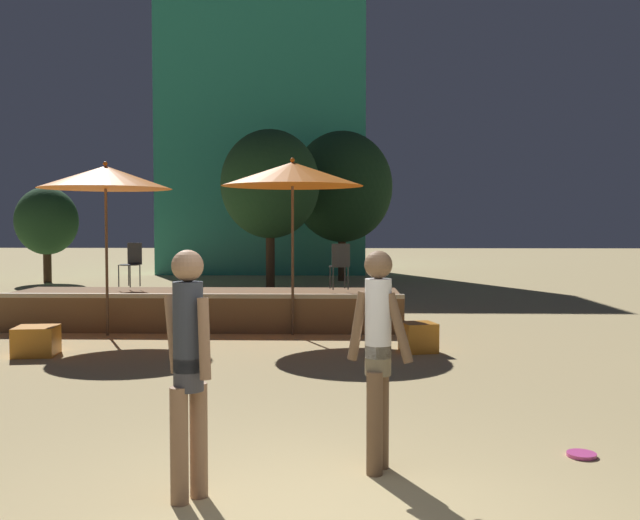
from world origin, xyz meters
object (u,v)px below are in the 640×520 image
Objects in this scene: patio_umbrella_0 at (292,174)px; person_1 at (378,351)px; person_0 at (188,363)px; cube_seat_0 at (36,341)px; frisbee_disc at (582,455)px; cube_seat_2 at (418,337)px; background_tree_2 at (342,187)px; bistro_chair_1 at (340,262)px; patio_umbrella_1 at (105,178)px; background_tree_0 at (47,221)px; bistro_chair_0 at (132,260)px; background_tree_1 at (270,184)px.

patio_umbrella_0 is 7.54m from person_1.
patio_umbrella_0 reaches higher than person_0.
cube_seat_0 is 2.77× the size of frisbee_disc.
background_tree_2 is (-1.20, 14.61, 3.17)m from cube_seat_2.
background_tree_2 is at bearing -102.27° from bistro_chair_1.
background_tree_2 is (0.90, 12.93, 0.49)m from patio_umbrella_0.
patio_umbrella_1 is 8.51m from person_0.
person_0 is 0.54× the size of background_tree_0.
background_tree_0 is at bearing -58.17° from bistro_chair_1.
bistro_chair_0 is (0.34, 3.90, 1.06)m from cube_seat_0.
bistro_chair_0 is 0.17× the size of background_tree_2.
bistro_chair_1 is 0.18× the size of background_tree_1.
person_0 is 2.01× the size of bistro_chair_1.
patio_umbrella_0 is at bearing -93.99° from background_tree_2.
background_tree_0 is at bearing 128.64° from patio_umbrella_0.
bistro_chair_1 reaches higher than frisbee_disc.
patio_umbrella_0 reaches higher than person_1.
person_0 is at bearing -91.54° from patio_umbrella_0.
patio_umbrella_0 is 3.57× the size of bistro_chair_0.
person_0 is (3.58, -5.66, 0.78)m from cube_seat_0.
bistro_chair_0 is (-3.24, 9.57, 0.28)m from person_0.
cube_seat_2 is 5.17m from frisbee_disc.
bistro_chair_1 is 14.92m from background_tree_0.
cube_seat_2 is 17.90m from background_tree_0.
patio_umbrella_0 is 0.96× the size of background_tree_0.
cube_seat_2 is 0.34× the size of person_1.
background_tree_2 is (4.69, 15.11, 3.18)m from cube_seat_0.
bistro_chair_1 reaches higher than cube_seat_0.
cube_seat_0 is at bearing 145.72° from frisbee_disc.
patio_umbrella_1 reaches higher than cube_seat_2.
frisbee_disc is (2.09, -7.88, -1.26)m from bistro_chair_1.
frisbee_disc is at bearing -56.30° from background_tree_0.
background_tree_2 is at bearing 72.76° from cube_seat_0.
background_tree_1 is (2.42, 11.79, 3.08)m from cube_seat_0.
frisbee_disc is 20.10m from background_tree_2.
patio_umbrella_0 is at bearing 29.96° from cube_seat_0.
bistro_chair_0 and bistro_chair_1 have the same top height.
patio_umbrella_1 is at bearing -63.01° from background_tree_0.
bistro_chair_1 is (0.86, 1.11, -1.63)m from patio_umbrella_0.
cube_seat_2 is 0.68× the size of bistro_chair_0.
cube_seat_0 is 7.09m from person_1.
background_tree_0 is (-6.02, 10.12, 0.87)m from bistro_chair_0.
cube_seat_2 is 0.18× the size of background_tree_0.
cube_seat_0 is at bearing -67.95° from background_tree_0.
patio_umbrella_0 reaches higher than bistro_chair_0.
cube_seat_2 reaches higher than cube_seat_0.
cube_seat_2 is 2.46× the size of frisbee_disc.
background_tree_2 is (1.11, 20.78, 2.40)m from person_0.
patio_umbrella_0 is 1.02× the size of patio_umbrella_1.
patio_umbrella_0 is 3.57× the size of bistro_chair_1.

